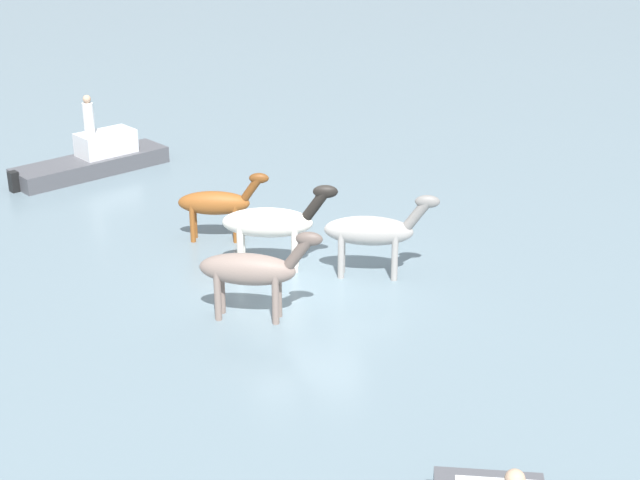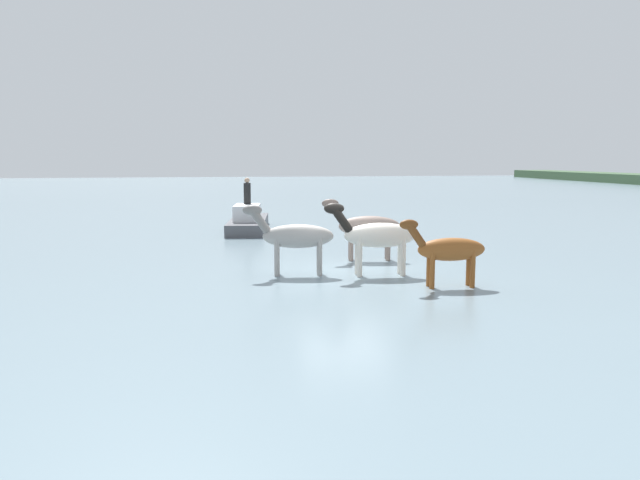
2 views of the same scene
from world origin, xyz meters
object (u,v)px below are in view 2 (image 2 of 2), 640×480
Objects in this scene: horse_pinto_flank at (295,237)px; horse_dark_mare at (448,250)px; boat_tender_starboard at (248,223)px; person_watcher_seated at (247,192)px; horse_chestnut_trailing at (377,236)px; horse_mid_herd at (367,227)px.

horse_dark_mare is at bearing 155.36° from horse_pinto_flank.
horse_pinto_flank reaches higher than boat_tender_starboard.
boat_tender_starboard is 4.99× the size of person_watcher_seated.
boat_tender_starboard is (-11.11, -3.04, -0.81)m from horse_chestnut_trailing.
horse_chestnut_trailing is 2.27m from horse_dark_mare.
horse_dark_mare is (2.25, 3.66, -0.13)m from horse_pinto_flank.
horse_chestnut_trailing is 11.54m from boat_tender_starboard.
person_watcher_seated reaches higher than horse_dark_mare.
horse_dark_mare is 1.91× the size of person_watcher_seated.
person_watcher_seated is at bearing -67.40° from horse_dark_mare.
horse_pinto_flank is at bearing 47.34° from horse_mid_herd.
horse_pinto_flank is at bearing -28.19° from horse_dark_mare.
person_watcher_seated reaches higher than horse_pinto_flank.
horse_chestnut_trailing is 11.43m from person_watcher_seated.
person_watcher_seated is at bearing -78.74° from horse_pinto_flank.
horse_chestnut_trailing is at bearing 22.57° from boat_tender_starboard.
horse_pinto_flank is at bearing -8.15° from horse_chestnut_trailing.
boat_tender_starboard is at bearing -67.66° from horse_dark_mare.
horse_chestnut_trailing is (0.46, 2.27, 0.04)m from horse_pinto_flank.
horse_mid_herd is 4.41m from horse_dark_mare.
horse_dark_mare is (1.79, 1.39, -0.16)m from horse_chestnut_trailing.
horse_dark_mare is 13.65m from boat_tender_starboard.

